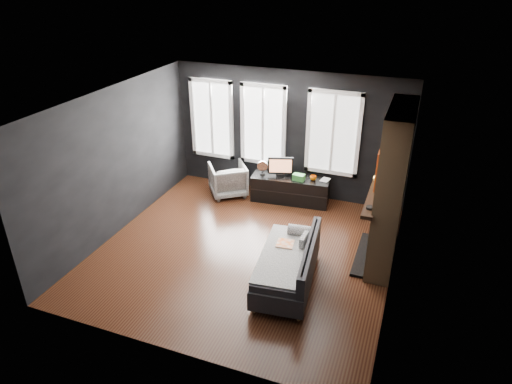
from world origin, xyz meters
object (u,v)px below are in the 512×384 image
at_px(media_console, 290,189).
at_px(mug, 313,177).
at_px(book, 322,174).
at_px(monitor, 280,166).
at_px(armchair, 228,178).
at_px(mantel_vase, 379,177).
at_px(sofa, 287,262).

height_order(media_console, mug, mug).
bearing_deg(book, monitor, -170.61).
bearing_deg(armchair, monitor, 150.74).
relative_size(media_console, mantel_vase, 8.46).
xyz_separation_m(sofa, mantel_vase, (1.09, 1.64, 0.93)).
height_order(armchair, monitor, monitor).
bearing_deg(media_console, sofa, -79.90).
distance_m(mug, mantel_vase, 1.88).
xyz_separation_m(sofa, book, (-0.13, 2.82, 0.28)).
distance_m(armchair, monitor, 1.23).
relative_size(sofa, book, 8.05).
bearing_deg(book, mantel_vase, -43.98).
bearing_deg(sofa, mantel_vase, 49.99).
relative_size(monitor, mug, 4.10).
xyz_separation_m(media_console, monitor, (-0.23, -0.01, 0.52)).
bearing_deg(armchair, book, 151.77).
xyz_separation_m(armchair, monitor, (1.15, 0.14, 0.41)).
bearing_deg(monitor, book, -8.75).
distance_m(armchair, media_console, 1.39).
xyz_separation_m(sofa, armchair, (-2.13, 2.54, -0.00)).
xyz_separation_m(sofa, media_console, (-0.76, 2.69, -0.11)).
relative_size(armchair, mantel_vase, 3.99).
height_order(mug, book, book).
distance_m(armchair, mantel_vase, 3.48).
bearing_deg(media_console, monitor, 176.86).
xyz_separation_m(armchair, mug, (1.85, 0.18, 0.24)).
xyz_separation_m(book, mantel_vase, (1.22, -1.18, 0.65)).
bearing_deg(book, mug, -146.66).
relative_size(mug, book, 0.58).
xyz_separation_m(monitor, mug, (0.70, 0.04, -0.17)).
distance_m(armchair, mug, 1.87).
height_order(sofa, monitor, monitor).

